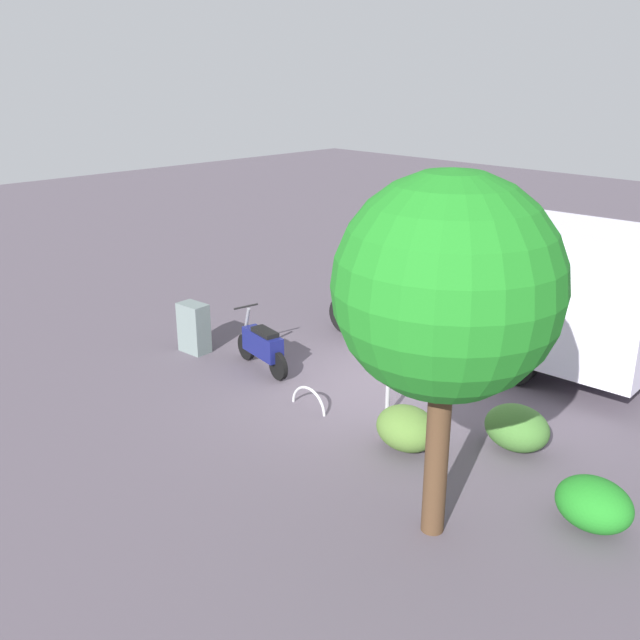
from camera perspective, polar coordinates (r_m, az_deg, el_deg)
The scene contains 10 objects.
ground_plane at distance 13.51m, azimuth 3.42°, elevation -5.75°, with size 60.00×60.00×0.00m, color #524954.
box_truck_near at distance 14.80m, azimuth 15.66°, elevation 2.63°, with size 6.98×2.60×3.02m.
motorcycle at distance 14.29m, azimuth -4.66°, elevation -2.06°, with size 1.80×0.62×1.20m.
stop_sign at distance 11.85m, azimuth 5.66°, elevation 0.40°, with size 0.71×0.33×2.86m.
street_tree at distance 8.44m, azimuth 10.19°, elevation 2.52°, with size 2.75×2.75×4.75m.
utility_cabinet at distance 15.38m, azimuth -10.10°, elevation -0.63°, with size 0.64×0.40×1.08m, color slate.
bike_rack_hoop at distance 12.85m, azimuth -0.93°, elevation -7.13°, with size 0.85×0.85×0.05m, color #B7B7BC.
shrub_near_sign at distance 11.87m, azimuth 15.54°, elevation -8.34°, with size 1.07×0.87×0.73m, color #3E6D2D.
shrub_mid_verge at distance 10.33m, azimuth 21.15°, elevation -13.63°, with size 1.03×0.84×0.70m, color #1F7921.
shrub_by_tree at distance 11.53m, azimuth 6.97°, elevation -8.63°, with size 1.05×0.86×0.71m, color #4E722F.
Camera 1 is at (-8.10, 9.13, 5.80)m, focal length 39.81 mm.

